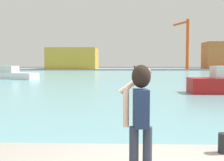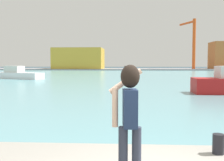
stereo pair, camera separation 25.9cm
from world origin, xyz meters
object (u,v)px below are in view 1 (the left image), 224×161
(person_photographer, at_px, (140,110))
(port_crane, at_px, (186,40))
(harbor_bollard, at_px, (224,143))
(warehouse_left, at_px, (73,58))
(boat_moored, at_px, (12,74))
(warehouse_right, at_px, (220,55))

(person_photographer, height_order, port_crane, port_crane)
(person_photographer, bearing_deg, harbor_bollard, -57.81)
(warehouse_left, height_order, port_crane, port_crane)
(port_crane, bearing_deg, warehouse_left, 176.45)
(boat_moored, relative_size, port_crane, 0.50)
(boat_moored, bearing_deg, port_crane, 77.27)
(warehouse_right, bearing_deg, port_crane, -166.72)
(warehouse_left, relative_size, warehouse_right, 1.52)
(harbor_bollard, relative_size, warehouse_right, 0.04)
(person_photographer, xyz_separation_m, harbor_bollard, (1.73, 1.32, -0.87))
(harbor_bollard, xyz_separation_m, port_crane, (19.21, 85.77, 9.17))
(person_photographer, distance_m, warehouse_right, 96.01)
(person_photographer, distance_m, port_crane, 89.96)
(person_photographer, height_order, boat_moored, person_photographer)
(harbor_bollard, relative_size, boat_moored, 0.05)
(person_photographer, bearing_deg, warehouse_left, 5.48)
(warehouse_left, bearing_deg, person_photographer, -79.43)
(person_photographer, xyz_separation_m, warehouse_right, (33.28, 90.00, 3.17))
(harbor_bollard, relative_size, port_crane, 0.02)
(harbor_bollard, height_order, boat_moored, boat_moored)
(person_photographer, relative_size, port_crane, 0.11)
(warehouse_right, xyz_separation_m, port_crane, (-12.33, -2.91, 5.13))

